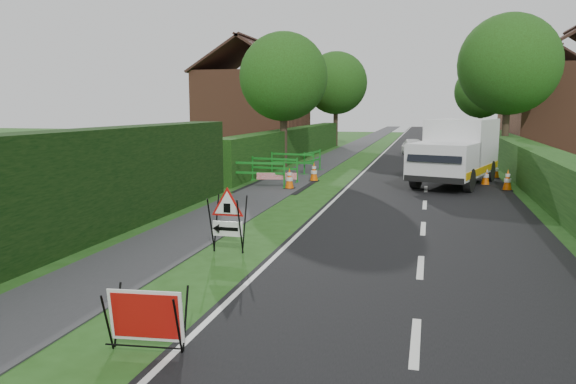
{
  "coord_description": "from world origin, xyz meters",
  "views": [
    {
      "loc": [
        2.59,
        -9.49,
        2.99
      ],
      "look_at": [
        -0.43,
        2.44,
        1.13
      ],
      "focal_mm": 35.0,
      "sensor_mm": 36.0,
      "label": 1
    }
  ],
  "objects_px": {
    "red_rect_sign": "(146,317)",
    "triangle_sign": "(226,215)",
    "works_van": "(457,150)",
    "hatchback_car": "(413,147)"
  },
  "relations": [
    {
      "from": "triangle_sign",
      "to": "works_van",
      "type": "distance_m",
      "value": 13.06
    },
    {
      "from": "red_rect_sign",
      "to": "works_van",
      "type": "height_order",
      "value": "works_van"
    },
    {
      "from": "red_rect_sign",
      "to": "works_van",
      "type": "relative_size",
      "value": 0.16
    },
    {
      "from": "red_rect_sign",
      "to": "works_van",
      "type": "xyz_separation_m",
      "value": [
        4.31,
        16.75,
        0.88
      ]
    },
    {
      "from": "works_van",
      "to": "hatchback_car",
      "type": "relative_size",
      "value": 1.84
    },
    {
      "from": "works_van",
      "to": "hatchback_car",
      "type": "bearing_deg",
      "value": 115.55
    },
    {
      "from": "red_rect_sign",
      "to": "works_van",
      "type": "distance_m",
      "value": 17.32
    },
    {
      "from": "triangle_sign",
      "to": "hatchback_car",
      "type": "bearing_deg",
      "value": 83.48
    },
    {
      "from": "red_rect_sign",
      "to": "triangle_sign",
      "type": "relative_size",
      "value": 0.84
    },
    {
      "from": "hatchback_car",
      "to": "works_van",
      "type": "bearing_deg",
      "value": -88.78
    }
  ]
}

